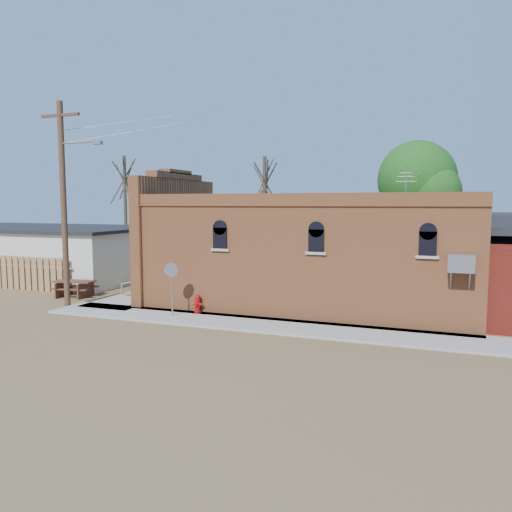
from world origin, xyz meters
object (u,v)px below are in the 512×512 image
(brick_bar, at_px, (305,253))
(stop_sign, at_px, (172,275))
(picnic_table, at_px, (75,286))
(trash_barrel, at_px, (150,291))
(fire_hydrant, at_px, (198,304))
(utility_pole, at_px, (64,200))

(brick_bar, distance_m, stop_sign, 6.35)
(picnic_table, bearing_deg, stop_sign, -28.38)
(brick_bar, xyz_separation_m, picnic_table, (-11.14, -2.29, -1.81))
(trash_barrel, bearing_deg, brick_bar, 16.61)
(stop_sign, distance_m, picnic_table, 7.41)
(stop_sign, bearing_deg, trash_barrel, 136.49)
(brick_bar, height_order, stop_sign, brick_bar)
(brick_bar, height_order, trash_barrel, brick_bar)
(trash_barrel, xyz_separation_m, picnic_table, (-4.20, -0.22, 0.02))
(stop_sign, bearing_deg, fire_hydrant, 58.57)
(brick_bar, height_order, picnic_table, brick_bar)
(stop_sign, relative_size, trash_barrel, 2.54)
(fire_hydrant, bearing_deg, utility_pole, 171.59)
(brick_bar, bearing_deg, utility_pole, -156.31)
(brick_bar, relative_size, picnic_table, 7.69)
(fire_hydrant, relative_size, trash_barrel, 0.88)
(brick_bar, bearing_deg, stop_sign, -132.11)
(utility_pole, height_order, fire_hydrant, utility_pole)
(fire_hydrant, distance_m, picnic_table, 7.65)
(utility_pole, height_order, picnic_table, utility_pole)
(utility_pole, height_order, trash_barrel, utility_pole)
(fire_hydrant, relative_size, picnic_table, 0.35)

